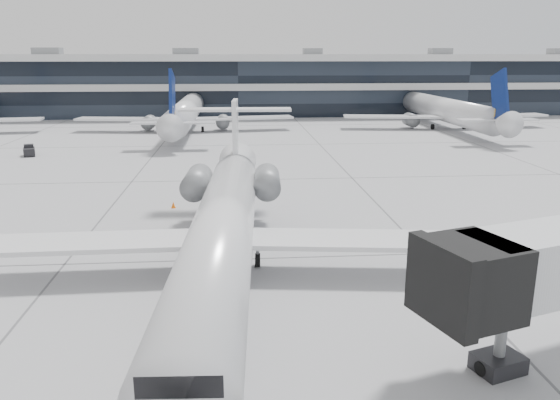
{
  "coord_description": "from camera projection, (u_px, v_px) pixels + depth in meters",
  "views": [
    {
      "loc": [
        -0.62,
        -28.45,
        10.89
      ],
      "look_at": [
        1.93,
        2.81,
        2.6
      ],
      "focal_mm": 35.0,
      "sensor_mm": 36.0,
      "label": 1
    }
  ],
  "objects": [
    {
      "name": "ground",
      "position": [
        250.0,
        259.0,
        30.24
      ],
      "size": [
        220.0,
        220.0,
        0.0
      ],
      "primitive_type": "plane",
      "color": "gray",
      "rests_on": "ground"
    },
    {
      "name": "terminal",
      "position": [
        238.0,
        87.0,
        107.98
      ],
      "size": [
        170.0,
        22.0,
        10.0
      ],
      "primitive_type": "cube",
      "color": "black",
      "rests_on": "ground"
    },
    {
      "name": "bg_jet_center",
      "position": [
        187.0,
        130.0,
        82.61
      ],
      "size": [
        32.0,
        40.0,
        9.6
      ],
      "primitive_type": null,
      "color": "silver",
      "rests_on": "ground"
    },
    {
      "name": "bg_jet_right",
      "position": [
        443.0,
        128.0,
        85.75
      ],
      "size": [
        32.0,
        40.0,
        9.6
      ],
      "primitive_type": null,
      "color": "silver",
      "rests_on": "ground"
    },
    {
      "name": "regional_jet",
      "position": [
        223.0,
        226.0,
        27.22
      ],
      "size": [
        27.24,
        33.99,
        7.85
      ],
      "rotation": [
        0.0,
        0.0,
        -0.05
      ],
      "color": "silver",
      "rests_on": "ground"
    },
    {
      "name": "baggage_tug",
      "position": [
        198.0,
        375.0,
        18.17
      ],
      "size": [
        1.86,
        2.42,
        1.36
      ],
      "rotation": [
        0.0,
        0.0,
        0.31
      ],
      "color": "silver",
      "rests_on": "ground"
    },
    {
      "name": "traffic_cone",
      "position": [
        173.0,
        205.0,
        40.34
      ],
      "size": [
        0.41,
        0.41,
        0.49
      ],
      "rotation": [
        0.0,
        0.0,
        -0.26
      ],
      "color": "orange",
      "rests_on": "ground"
    },
    {
      "name": "far_tug",
      "position": [
        29.0,
        151.0,
        61.34
      ],
      "size": [
        1.74,
        2.25,
        1.26
      ],
      "rotation": [
        0.0,
        0.0,
        0.33
      ],
      "color": "black",
      "rests_on": "ground"
    }
  ]
}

